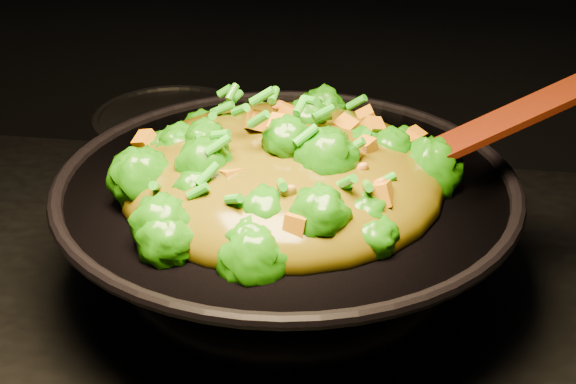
# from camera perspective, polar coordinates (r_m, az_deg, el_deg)

# --- Properties ---
(wok) EXTENTS (0.59, 0.59, 0.13)m
(wok) POSITION_cam_1_polar(r_m,az_deg,el_deg) (0.95, -0.09, -2.99)
(wok) COLOR black
(wok) RESTS_ON stovetop
(stir_fry) EXTENTS (0.40, 0.40, 0.11)m
(stir_fry) POSITION_cam_1_polar(r_m,az_deg,el_deg) (0.89, -0.41, 3.64)
(stir_fry) COLOR #1F7108
(stir_fry) RESTS_ON wok
(spatula) EXTENTS (0.27, 0.13, 0.11)m
(spatula) POSITION_cam_1_polar(r_m,az_deg,el_deg) (0.91, 11.01, 3.21)
(spatula) COLOR #3B1A08
(spatula) RESTS_ON wok
(back_pot) EXTENTS (0.24, 0.24, 0.11)m
(back_pot) POSITION_cam_1_polar(r_m,az_deg,el_deg) (1.16, -7.36, 2.54)
(back_pot) COLOR black
(back_pot) RESTS_ON stovetop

